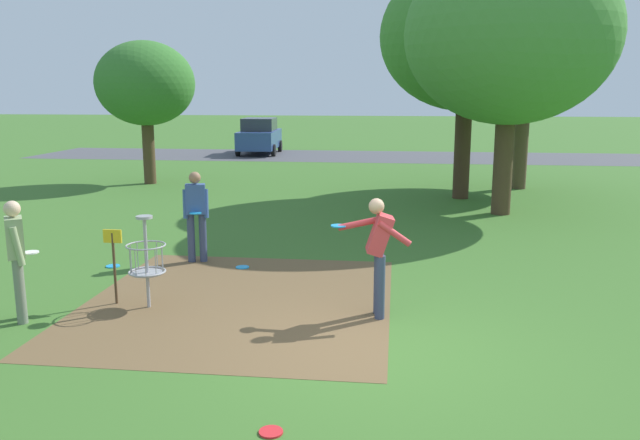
{
  "coord_description": "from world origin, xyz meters",
  "views": [
    {
      "loc": [
        0.2,
        -7.46,
        3.15
      ],
      "look_at": [
        -1.07,
        3.14,
        1.0
      ],
      "focal_mm": 35.7,
      "sensor_mm": 36.0,
      "label": 1
    }
  ],
  "objects": [
    {
      "name": "ground_plane",
      "position": [
        0.0,
        0.0,
        0.0
      ],
      "size": [
        160.0,
        160.0,
        0.0
      ],
      "primitive_type": "plane",
      "color": "#3D6B28"
    },
    {
      "name": "dirt_tee_pad",
      "position": [
        -2.14,
        1.64,
        0.0
      ],
      "size": [
        4.61,
        5.13,
        0.01
      ],
      "primitive_type": "cube",
      "color": "brown",
      "rests_on": "ground"
    },
    {
      "name": "disc_golf_basket",
      "position": [
        -3.47,
        1.22,
        0.75
      ],
      "size": [
        0.98,
        0.58,
        1.39
      ],
      "color": "#9E9EA3",
      "rests_on": "ground"
    },
    {
      "name": "player_foreground_watching",
      "position": [
        -3.49,
        3.83,
        0.97
      ],
      "size": [
        0.49,
        0.44,
        1.71
      ],
      "color": "#384260",
      "rests_on": "ground"
    },
    {
      "name": "player_throwing",
      "position": [
        -4.95,
        0.45,
        0.97
      ],
      "size": [
        0.45,
        0.48,
        1.71
      ],
      "color": "slate",
      "rests_on": "ground"
    },
    {
      "name": "player_waiting_left",
      "position": [
        -0.01,
        1.24,
        0.99
      ],
      "size": [
        1.14,
        0.42,
        1.71
      ],
      "color": "#384260",
      "rests_on": "ground"
    },
    {
      "name": "frisbee_by_tee",
      "position": [
        -0.91,
        -2.09,
        0.01
      ],
      "size": [
        0.23,
        0.23,
        0.02
      ],
      "primitive_type": "cylinder",
      "color": "red",
      "rests_on": "ground"
    },
    {
      "name": "frisbee_mid_grass",
      "position": [
        -4.93,
        3.29,
        0.01
      ],
      "size": [
        0.25,
        0.25,
        0.02
      ],
      "primitive_type": "cylinder",
      "color": "#1E93DB",
      "rests_on": "ground"
    },
    {
      "name": "frisbee_far_left",
      "position": [
        -2.55,
        3.5,
        0.01
      ],
      "size": [
        0.24,
        0.24,
        0.02
      ],
      "primitive_type": "cylinder",
      "color": "#1E93DB",
      "rests_on": "ground"
    },
    {
      "name": "tree_near_left",
      "position": [
        -8.37,
        13.83,
        3.42
      ],
      "size": [
        3.36,
        3.36,
        4.87
      ],
      "color": "#4C3823",
      "rests_on": "ground"
    },
    {
      "name": "tree_near_right",
      "position": [
        2.15,
        11.92,
        4.72
      ],
      "size": [
        5.04,
        5.04,
        6.88
      ],
      "color": "#422D1E",
      "rests_on": "ground"
    },
    {
      "name": "tree_mid_left",
      "position": [
        4.26,
        14.15,
        4.52
      ],
      "size": [
        4.7,
        4.7,
        6.53
      ],
      "color": "brown",
      "rests_on": "ground"
    },
    {
      "name": "tree_mid_center",
      "position": [
        2.96,
        9.46,
        4.56
      ],
      "size": [
        5.29,
        5.29,
        6.82
      ],
      "color": "#4C3823",
      "rests_on": "ground"
    },
    {
      "name": "parking_lot_strip",
      "position": [
        0.0,
        24.37,
        0.0
      ],
      "size": [
        36.0,
        6.0,
        0.01
      ],
      "primitive_type": "cube",
      "color": "#4C4C51",
      "rests_on": "ground"
    },
    {
      "name": "parked_car_leftmost",
      "position": [
        -6.87,
        25.06,
        0.92
      ],
      "size": [
        2.16,
        4.3,
        1.84
      ],
      "color": "#2D4784",
      "rests_on": "ground"
    }
  ]
}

